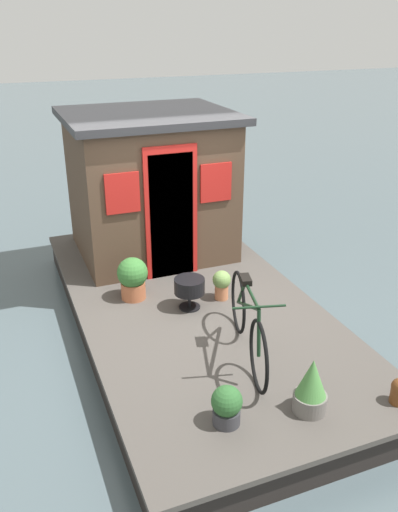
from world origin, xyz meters
The scene contains 9 objects.
ground_plane centered at (0.00, 0.00, 0.00)m, with size 60.00×60.00×0.00m, color #4C5B60.
houseboat_deck centered at (0.00, 0.00, 0.20)m, with size 5.66×2.83×0.40m.
houseboat_cabin centered at (1.72, 0.00, 1.44)m, with size 2.03×2.32×2.07m.
bicycle centered at (-1.31, -0.10, 0.79)m, with size 1.70×0.60×0.85m.
potted_plant_sage centered at (-2.16, 0.52, 0.59)m, with size 0.28×0.28×0.38m.
potted_plant_succulent centered at (-0.08, -0.35, 0.61)m, with size 0.23×0.23×0.38m.
potted_plant_lavender centered at (0.35, 0.68, 0.69)m, with size 0.38×0.38×0.55m.
potted_plant_mint centered at (-2.29, -0.24, 0.66)m, with size 0.31×0.31×0.54m.
charcoal_grill centered at (-0.15, 0.10, 0.68)m, with size 0.37×0.37×0.39m.
Camera 1 is at (-5.46, 2.09, 3.66)m, focal length 37.20 mm.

